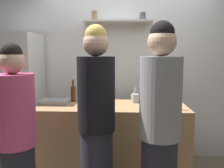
# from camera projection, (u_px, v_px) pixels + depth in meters

# --- Properties ---
(back_wall_assembly) EXTENTS (4.80, 0.32, 2.60)m
(back_wall_assembly) POSITION_uv_depth(u_px,v_px,m) (128.00, 69.00, 3.57)
(back_wall_assembly) COLOR white
(back_wall_assembly) RESTS_ON ground
(refrigerator) EXTENTS (0.61, 0.64, 1.80)m
(refrigerator) POSITION_uv_depth(u_px,v_px,m) (17.00, 100.00, 3.30)
(refrigerator) COLOR silver
(refrigerator) RESTS_ON ground
(counter) EXTENTS (1.75, 0.73, 0.93)m
(counter) POSITION_uv_depth(u_px,v_px,m) (112.00, 142.00, 2.93)
(counter) COLOR #9E7A51
(counter) RESTS_ON ground
(baking_pan) EXTENTS (0.34, 0.24, 0.05)m
(baking_pan) POSITION_uv_depth(u_px,v_px,m) (55.00, 102.00, 2.92)
(baking_pan) COLOR gray
(baking_pan) RESTS_ON counter
(utensil_holder) EXTENTS (0.10, 0.10, 0.21)m
(utensil_holder) POSITION_uv_depth(u_px,v_px,m) (135.00, 98.00, 3.00)
(utensil_holder) COLOR #B2B2B7
(utensil_holder) RESTS_ON counter
(wine_bottle_amber_glass) EXTENTS (0.06, 0.06, 0.28)m
(wine_bottle_amber_glass) POSITION_uv_depth(u_px,v_px,m) (73.00, 93.00, 3.06)
(wine_bottle_amber_glass) COLOR #472814
(wine_bottle_amber_glass) RESTS_ON counter
(wine_bottle_pale_glass) EXTENTS (0.08, 0.08, 0.33)m
(wine_bottle_pale_glass) POSITION_uv_depth(u_px,v_px,m) (165.00, 98.00, 2.65)
(wine_bottle_pale_glass) COLOR #B2BFB2
(wine_bottle_pale_glass) RESTS_ON counter
(wine_bottle_green_glass) EXTENTS (0.07, 0.07, 0.30)m
(wine_bottle_green_glass) POSITION_uv_depth(u_px,v_px,m) (100.00, 94.00, 2.97)
(wine_bottle_green_glass) COLOR #19471E
(wine_bottle_green_glass) RESTS_ON counter
(water_bottle_plastic) EXTENTS (0.09, 0.09, 0.20)m
(water_bottle_plastic) POSITION_uv_depth(u_px,v_px,m) (87.00, 98.00, 2.80)
(water_bottle_plastic) COLOR silver
(water_bottle_plastic) RESTS_ON counter
(person_blonde) EXTENTS (0.34, 0.34, 1.79)m
(person_blonde) POSITION_uv_depth(u_px,v_px,m) (96.00, 124.00, 2.20)
(person_blonde) COLOR #262633
(person_blonde) RESTS_ON ground
(person_grey_hoodie) EXTENTS (0.34, 0.34, 1.79)m
(person_grey_hoodie) POSITION_uv_depth(u_px,v_px,m) (160.00, 131.00, 1.98)
(person_grey_hoodie) COLOR #262633
(person_grey_hoodie) RESTS_ON ground
(person_pink_top) EXTENTS (0.34, 0.34, 1.62)m
(person_pink_top) POSITION_uv_depth(u_px,v_px,m) (16.00, 141.00, 2.03)
(person_pink_top) COLOR #262633
(person_pink_top) RESTS_ON ground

